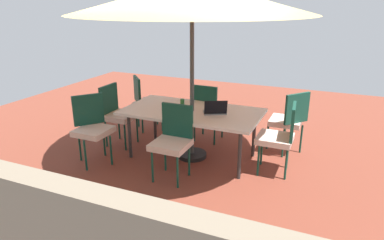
{
  "coord_description": "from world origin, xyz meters",
  "views": [
    {
      "loc": [
        -1.92,
        4.45,
        2.27
      ],
      "look_at": [
        0.0,
        0.0,
        0.59
      ],
      "focal_mm": 32.71,
      "sensor_mm": 36.0,
      "label": 1
    }
  ],
  "objects_px": {
    "dining_table": "(192,114)",
    "chair_southwest": "(289,119)",
    "chair_north": "(173,139)",
    "chair_west": "(280,135)",
    "chair_east": "(117,112)",
    "chair_south": "(207,109)",
    "cup": "(182,102)",
    "chair_southeast": "(146,100)",
    "chair_northeast": "(92,126)",
    "laptop": "(215,111)"
  },
  "relations": [
    {
      "from": "chair_northeast",
      "to": "chair_southeast",
      "type": "height_order",
      "value": "same"
    },
    {
      "from": "chair_north",
      "to": "cup",
      "type": "relative_size",
      "value": 9.55
    },
    {
      "from": "chair_south",
      "to": "chair_northeast",
      "type": "height_order",
      "value": "same"
    },
    {
      "from": "chair_southwest",
      "to": "laptop",
      "type": "bearing_deg",
      "value": -12.42
    },
    {
      "from": "chair_northeast",
      "to": "chair_southeast",
      "type": "xyz_separation_m",
      "value": [
        -0.02,
        -1.47,
        0.0
      ]
    },
    {
      "from": "chair_northeast",
      "to": "cup",
      "type": "distance_m",
      "value": 1.37
    },
    {
      "from": "dining_table",
      "to": "chair_south",
      "type": "bearing_deg",
      "value": -88.39
    },
    {
      "from": "chair_south",
      "to": "chair_north",
      "type": "height_order",
      "value": "same"
    },
    {
      "from": "dining_table",
      "to": "chair_northeast",
      "type": "xyz_separation_m",
      "value": [
        1.25,
        0.71,
        -0.13
      ]
    },
    {
      "from": "chair_west",
      "to": "cup",
      "type": "height_order",
      "value": "chair_west"
    },
    {
      "from": "chair_south",
      "to": "chair_southeast",
      "type": "relative_size",
      "value": 1.0
    },
    {
      "from": "chair_south",
      "to": "cup",
      "type": "distance_m",
      "value": 0.61
    },
    {
      "from": "chair_northeast",
      "to": "cup",
      "type": "relative_size",
      "value": 9.55
    },
    {
      "from": "chair_south",
      "to": "chair_east",
      "type": "bearing_deg",
      "value": 30.41
    },
    {
      "from": "dining_table",
      "to": "chair_southeast",
      "type": "height_order",
      "value": "chair_southeast"
    },
    {
      "from": "chair_west",
      "to": "laptop",
      "type": "distance_m",
      "value": 0.95
    },
    {
      "from": "chair_northeast",
      "to": "laptop",
      "type": "distance_m",
      "value": 1.77
    },
    {
      "from": "chair_east",
      "to": "laptop",
      "type": "relative_size",
      "value": 2.47
    },
    {
      "from": "dining_table",
      "to": "laptop",
      "type": "bearing_deg",
      "value": 178.44
    },
    {
      "from": "chair_north",
      "to": "chair_northeast",
      "type": "bearing_deg",
      "value": -178.86
    },
    {
      "from": "chair_northeast",
      "to": "laptop",
      "type": "bearing_deg",
      "value": -28.71
    },
    {
      "from": "chair_south",
      "to": "chair_north",
      "type": "xyz_separation_m",
      "value": [
        -0.04,
        1.37,
        0.0
      ]
    },
    {
      "from": "chair_south",
      "to": "chair_east",
      "type": "relative_size",
      "value": 1.0
    },
    {
      "from": "chair_southwest",
      "to": "chair_southeast",
      "type": "xyz_separation_m",
      "value": [
        2.51,
        -0.03,
        0.0
      ]
    },
    {
      "from": "chair_northeast",
      "to": "chair_southeast",
      "type": "bearing_deg",
      "value": 36.95
    },
    {
      "from": "chair_north",
      "to": "chair_southwest",
      "type": "bearing_deg",
      "value": 48.28
    },
    {
      "from": "chair_south",
      "to": "cup",
      "type": "bearing_deg",
      "value": 69.27
    },
    {
      "from": "chair_east",
      "to": "chair_southwest",
      "type": "bearing_deg",
      "value": -73.89
    },
    {
      "from": "chair_northeast",
      "to": "chair_north",
      "type": "distance_m",
      "value": 1.28
    },
    {
      "from": "chair_east",
      "to": "cup",
      "type": "distance_m",
      "value": 1.11
    },
    {
      "from": "cup",
      "to": "dining_table",
      "type": "bearing_deg",
      "value": 144.16
    },
    {
      "from": "chair_north",
      "to": "laptop",
      "type": "relative_size",
      "value": 2.47
    },
    {
      "from": "chair_west",
      "to": "chair_east",
      "type": "bearing_deg",
      "value": -95.43
    },
    {
      "from": "chair_west",
      "to": "chair_east",
      "type": "distance_m",
      "value": 2.58
    },
    {
      "from": "chair_west",
      "to": "cup",
      "type": "relative_size",
      "value": 9.55
    },
    {
      "from": "chair_south",
      "to": "cup",
      "type": "relative_size",
      "value": 9.55
    },
    {
      "from": "chair_southwest",
      "to": "chair_northeast",
      "type": "bearing_deg",
      "value": -21.65
    },
    {
      "from": "chair_southeast",
      "to": "cup",
      "type": "height_order",
      "value": "chair_southeast"
    },
    {
      "from": "chair_south",
      "to": "chair_southeast",
      "type": "height_order",
      "value": "same"
    },
    {
      "from": "laptop",
      "to": "cup",
      "type": "height_order",
      "value": "laptop"
    },
    {
      "from": "dining_table",
      "to": "chair_north",
      "type": "distance_m",
      "value": 0.69
    },
    {
      "from": "dining_table",
      "to": "chair_southwest",
      "type": "distance_m",
      "value": 1.49
    },
    {
      "from": "dining_table",
      "to": "cup",
      "type": "relative_size",
      "value": 19.37
    },
    {
      "from": "chair_east",
      "to": "cup",
      "type": "bearing_deg",
      "value": -80.33
    },
    {
      "from": "chair_northeast",
      "to": "chair_east",
      "type": "relative_size",
      "value": 1.0
    },
    {
      "from": "chair_northeast",
      "to": "laptop",
      "type": "xyz_separation_m",
      "value": [
        -1.61,
        -0.7,
        0.23
      ]
    },
    {
      "from": "chair_southeast",
      "to": "chair_southwest",
      "type": "bearing_deg",
      "value": -133.53
    },
    {
      "from": "chair_south",
      "to": "chair_east",
      "type": "height_order",
      "value": "same"
    },
    {
      "from": "chair_west",
      "to": "dining_table",
      "type": "bearing_deg",
      "value": -95.78
    },
    {
      "from": "chair_north",
      "to": "chair_south",
      "type": "bearing_deg",
      "value": 91.66
    }
  ]
}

